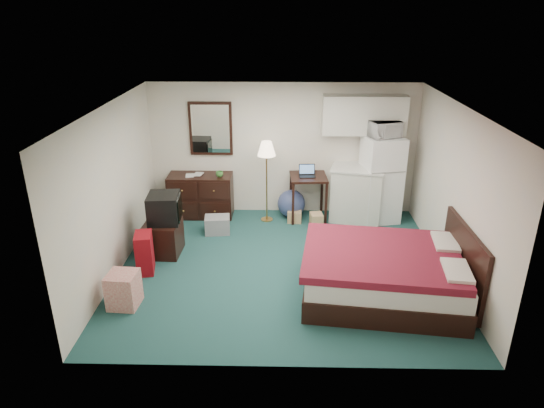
{
  "coord_description": "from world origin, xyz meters",
  "views": [
    {
      "loc": [
        -0.01,
        -6.61,
        3.79
      ],
      "look_at": [
        -0.16,
        0.1,
        1.02
      ],
      "focal_mm": 32.0,
      "sensor_mm": 36.0,
      "label": 1
    }
  ],
  "objects_px": {
    "kitchen_counter": "(356,194)",
    "bed": "(383,275)",
    "floor_lamp": "(267,182)",
    "suitcase": "(145,253)",
    "fridge": "(381,179)",
    "tv_stand": "(163,238)",
    "dresser": "(201,195)",
    "desk": "(308,197)"
  },
  "relations": [
    {
      "from": "kitchen_counter",
      "to": "suitcase",
      "type": "distance_m",
      "value": 4.04
    },
    {
      "from": "floor_lamp",
      "to": "tv_stand",
      "type": "height_order",
      "value": "floor_lamp"
    },
    {
      "from": "kitchen_counter",
      "to": "bed",
      "type": "xyz_separation_m",
      "value": [
        0.01,
        -2.67,
        -0.16
      ]
    },
    {
      "from": "suitcase",
      "to": "tv_stand",
      "type": "bearing_deg",
      "value": 66.12
    },
    {
      "from": "tv_stand",
      "to": "dresser",
      "type": "bearing_deg",
      "value": 78.6
    },
    {
      "from": "dresser",
      "to": "kitchen_counter",
      "type": "distance_m",
      "value": 2.95
    },
    {
      "from": "floor_lamp",
      "to": "kitchen_counter",
      "type": "height_order",
      "value": "floor_lamp"
    },
    {
      "from": "bed",
      "to": "tv_stand",
      "type": "height_order",
      "value": "bed"
    },
    {
      "from": "dresser",
      "to": "suitcase",
      "type": "height_order",
      "value": "dresser"
    },
    {
      "from": "dresser",
      "to": "kitchen_counter",
      "type": "relative_size",
      "value": 1.2
    },
    {
      "from": "desk",
      "to": "bed",
      "type": "relative_size",
      "value": 0.4
    },
    {
      "from": "kitchen_counter",
      "to": "fridge",
      "type": "distance_m",
      "value": 0.52
    },
    {
      "from": "bed",
      "to": "suitcase",
      "type": "bearing_deg",
      "value": 177.36
    },
    {
      "from": "kitchen_counter",
      "to": "bed",
      "type": "bearing_deg",
      "value": -77.02
    },
    {
      "from": "fridge",
      "to": "tv_stand",
      "type": "relative_size",
      "value": 2.68
    },
    {
      "from": "suitcase",
      "to": "floor_lamp",
      "type": "bearing_deg",
      "value": 37.15
    },
    {
      "from": "floor_lamp",
      "to": "fridge",
      "type": "height_order",
      "value": "fridge"
    },
    {
      "from": "desk",
      "to": "fridge",
      "type": "xyz_separation_m",
      "value": [
        1.33,
        -0.02,
        0.38
      ]
    },
    {
      "from": "desk",
      "to": "suitcase",
      "type": "bearing_deg",
      "value": -144.25
    },
    {
      "from": "suitcase",
      "to": "fridge",
      "type": "bearing_deg",
      "value": 17.4
    },
    {
      "from": "suitcase",
      "to": "desk",
      "type": "bearing_deg",
      "value": 28.58
    },
    {
      "from": "dresser",
      "to": "suitcase",
      "type": "bearing_deg",
      "value": -103.44
    },
    {
      "from": "desk",
      "to": "bed",
      "type": "xyz_separation_m",
      "value": [
        0.92,
        -2.67,
        -0.08
      ]
    },
    {
      "from": "kitchen_counter",
      "to": "tv_stand",
      "type": "height_order",
      "value": "kitchen_counter"
    },
    {
      "from": "tv_stand",
      "to": "suitcase",
      "type": "xyz_separation_m",
      "value": [
        -0.14,
        -0.6,
        0.04
      ]
    },
    {
      "from": "floor_lamp",
      "to": "suitcase",
      "type": "bearing_deg",
      "value": -132.36
    },
    {
      "from": "tv_stand",
      "to": "kitchen_counter",
      "type": "bearing_deg",
      "value": 26.14
    },
    {
      "from": "floor_lamp",
      "to": "kitchen_counter",
      "type": "xyz_separation_m",
      "value": [
        1.68,
        0.11,
        -0.27
      ]
    },
    {
      "from": "tv_stand",
      "to": "floor_lamp",
      "type": "bearing_deg",
      "value": 41.86
    },
    {
      "from": "kitchen_counter",
      "to": "suitcase",
      "type": "bearing_deg",
      "value": -136.46
    },
    {
      "from": "tv_stand",
      "to": "suitcase",
      "type": "height_order",
      "value": "suitcase"
    },
    {
      "from": "fridge",
      "to": "suitcase",
      "type": "height_order",
      "value": "fridge"
    },
    {
      "from": "desk",
      "to": "dresser",
      "type": "bearing_deg",
      "value": 174.49
    },
    {
      "from": "dresser",
      "to": "tv_stand",
      "type": "xyz_separation_m",
      "value": [
        -0.38,
        -1.56,
        -0.13
      ]
    },
    {
      "from": "fridge",
      "to": "tv_stand",
      "type": "xyz_separation_m",
      "value": [
        -3.75,
        -1.46,
        -0.53
      ]
    },
    {
      "from": "desk",
      "to": "kitchen_counter",
      "type": "bearing_deg",
      "value": -3.75
    },
    {
      "from": "floor_lamp",
      "to": "tv_stand",
      "type": "distance_m",
      "value": 2.19
    },
    {
      "from": "dresser",
      "to": "bed",
      "type": "bearing_deg",
      "value": -42.75
    },
    {
      "from": "dresser",
      "to": "desk",
      "type": "distance_m",
      "value": 2.04
    },
    {
      "from": "desk",
      "to": "tv_stand",
      "type": "relative_size",
      "value": 1.41
    },
    {
      "from": "fridge",
      "to": "bed",
      "type": "bearing_deg",
      "value": -109.89
    },
    {
      "from": "kitchen_counter",
      "to": "tv_stand",
      "type": "distance_m",
      "value": 3.64
    }
  ]
}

